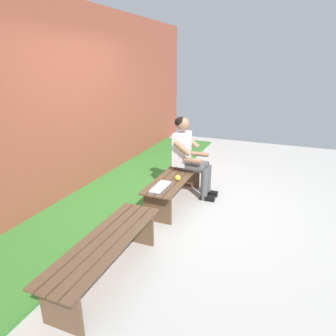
% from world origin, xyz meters
% --- Properties ---
extents(ground_plane, '(10.00, 7.00, 0.04)m').
position_xyz_m(ground_plane, '(0.91, 1.00, -0.02)').
color(ground_plane, '#B2B2AD').
extents(grass_strip, '(9.00, 1.56, 0.03)m').
position_xyz_m(grass_strip, '(0.91, -1.14, 0.01)').
color(grass_strip, '#387A2D').
rests_on(grass_strip, ground).
extents(brick_wall, '(9.50, 0.24, 2.86)m').
position_xyz_m(brick_wall, '(0.50, -1.71, 1.43)').
color(brick_wall, '#9E4C38').
rests_on(brick_wall, ground).
extents(bench_near, '(1.53, 0.44, 0.42)m').
position_xyz_m(bench_near, '(0.00, 0.00, 0.32)').
color(bench_near, brown).
rests_on(bench_near, ground).
extents(bench_far, '(1.55, 0.44, 0.42)m').
position_xyz_m(bench_far, '(1.82, 0.00, 0.32)').
color(bench_far, brown).
rests_on(bench_far, ground).
extents(person_seated, '(0.50, 0.69, 1.23)m').
position_xyz_m(person_seated, '(-0.34, 0.10, 0.67)').
color(person_seated, silver).
rests_on(person_seated, ground).
extents(apple, '(0.08, 0.08, 0.08)m').
position_xyz_m(apple, '(0.17, 0.10, 0.47)').
color(apple, gold).
rests_on(apple, bench_near).
extents(book_open, '(0.41, 0.16, 0.02)m').
position_xyz_m(book_open, '(0.49, -0.02, 0.43)').
color(book_open, white).
rests_on(book_open, bench_near).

